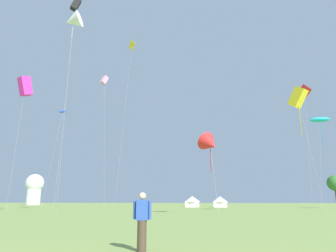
{
  "coord_description": "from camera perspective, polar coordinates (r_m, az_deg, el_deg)",
  "views": [
    {
      "loc": [
        5.85,
        -4.98,
        1.48
      ],
      "look_at": [
        0.0,
        32.0,
        10.39
      ],
      "focal_mm": 33.58,
      "sensor_mm": 36.0,
      "label": 1
    }
  ],
  "objects": [
    {
      "name": "kite_red_delta",
      "position": [
        36.28,
        7.66,
        -3.24
      ],
      "size": [
        3.47,
        3.5,
        9.22
      ],
      "color": "red",
      "rests_on": "ground"
    },
    {
      "name": "kite_blue_parafoil",
      "position": [
        72.77,
        -18.6,
        2.41
      ],
      "size": [
        3.03,
        2.14,
        20.82
      ],
      "color": "blue",
      "rests_on": "ground"
    },
    {
      "name": "person_spectator",
      "position": [
        9.99,
        -4.73,
        -16.98
      ],
      "size": [
        0.57,
        0.28,
        1.73
      ],
      "color": "#473828",
      "rests_on": "ground"
    },
    {
      "name": "kite_black_box",
      "position": [
        66.4,
        -16.41,
        20.34
      ],
      "size": [
        2.29,
        2.92,
        39.12
      ],
      "color": "black",
      "rests_on": "ground"
    },
    {
      "name": "festival_tent_right",
      "position": [
        74.09,
        9.44,
        -13.32
      ],
      "size": [
        3.71,
        3.71,
        2.41
      ],
      "color": "white",
      "rests_on": "ground"
    },
    {
      "name": "kite_pink_box",
      "position": [
        62.91,
        -11.48,
        8.1
      ],
      "size": [
        2.48,
        2.42,
        25.23
      ],
      "color": "pink",
      "rests_on": "ground"
    },
    {
      "name": "kite_white_delta",
      "position": [
        49.74,
        -16.86,
        17.83
      ],
      "size": [
        2.8,
        2.6,
        28.26
      ],
      "color": "white",
      "rests_on": "ground"
    },
    {
      "name": "festival_tent_left",
      "position": [
        74.33,
        4.44,
        -13.43
      ],
      "size": [
        3.8,
        3.8,
        2.47
      ],
      "color": "white",
      "rests_on": "ground"
    },
    {
      "name": "kite_cyan_parafoil",
      "position": [
        59.58,
        25.84,
        1.01
      ],
      "size": [
        3.61,
        2.86,
        15.45
      ],
      "color": "#1EB7CC",
      "rests_on": "ground"
    },
    {
      "name": "kite_red_diamond",
      "position": [
        69.59,
        23.54,
        5.7
      ],
      "size": [
        2.44,
        1.76,
        24.51
      ],
      "color": "red",
      "rests_on": "ground"
    },
    {
      "name": "kite_yellow_box",
      "position": [
        47.94,
        22.51,
        4.78
      ],
      "size": [
        2.97,
        2.87,
        17.14
      ],
      "color": "yellow",
      "rests_on": "ground"
    },
    {
      "name": "kite_yellow_diamond",
      "position": [
        66.82,
        -6.62,
        13.88
      ],
      "size": [
        2.77,
        2.52,
        33.82
      ],
      "color": "yellow",
      "rests_on": "ground"
    },
    {
      "name": "observatory_dome",
      "position": [
        124.12,
        -23.09,
        -10.24
      ],
      "size": [
        6.4,
        6.4,
        10.8
      ],
      "color": "white",
      "rests_on": "ground"
    },
    {
      "name": "tree_distant_left",
      "position": [
        72.94,
        28.05,
        -9.18
      ],
      "size": [
        3.13,
        3.13,
        6.5
      ],
      "color": "brown",
      "rests_on": "ground"
    },
    {
      "name": "kite_magenta_box",
      "position": [
        50.04,
        -24.5,
        6.58
      ],
      "size": [
        2.17,
        2.4,
        18.99
      ],
      "color": "#E02DA3",
      "rests_on": "ground"
    }
  ]
}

